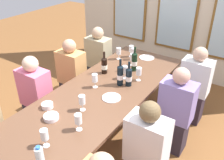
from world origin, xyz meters
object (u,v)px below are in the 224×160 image
at_px(wine_glass_10, 78,119).
at_px(wine_glass_9, 139,72).
at_px(wine_bottle_2, 134,61).
at_px(tasting_bowl_0, 47,106).
at_px(wine_glass_5, 132,58).
at_px(white_plate_1, 147,58).
at_px(water_bottle, 40,159).
at_px(wine_glass_3, 125,70).
at_px(wine_glass_8, 95,78).
at_px(wine_glass_4, 44,135).
at_px(seated_person_7, 146,153).
at_px(seated_person_5, 175,113).
at_px(seated_person_2, 98,61).
at_px(seated_person_4, 72,77).
at_px(wine_glass_0, 131,49).
at_px(wine_glass_6, 134,52).
at_px(white_plate_0, 111,98).
at_px(seated_person_3, 194,87).
at_px(wine_bottle_3, 129,77).
at_px(seated_person_6, 37,99).
at_px(wine_glass_2, 82,101).
at_px(dining_table, 101,96).
at_px(wine_glass_7, 119,51).
at_px(wine_bottle_1, 104,65).
at_px(wine_bottle_0, 120,75).

bearing_deg(wine_glass_10, wine_glass_9, 89.17).
xyz_separation_m(wine_bottle_2, tasting_bowl_0, (-0.34, -1.25, -0.10)).
bearing_deg(wine_glass_5, white_plate_1, 79.76).
bearing_deg(water_bottle, wine_glass_3, 97.78).
bearing_deg(wine_glass_8, wine_glass_4, -76.83).
relative_size(wine_glass_5, seated_person_7, 0.16).
bearing_deg(water_bottle, wine_glass_8, 108.40).
bearing_deg(seated_person_5, wine_glass_8, -159.71).
height_order(wine_glass_5, seated_person_5, seated_person_5).
relative_size(seated_person_2, seated_person_4, 1.00).
height_order(wine_glass_0, seated_person_4, seated_person_4).
xyz_separation_m(wine_glass_6, seated_person_2, (-0.66, 0.01, -0.33)).
bearing_deg(white_plate_0, seated_person_2, 132.56).
height_order(wine_glass_4, wine_glass_9, same).
bearing_deg(seated_person_3, wine_glass_4, -108.36).
xyz_separation_m(white_plate_0, wine_bottle_2, (-0.12, 0.73, 0.13)).
bearing_deg(wine_bottle_3, seated_person_6, -147.47).
distance_m(wine_glass_0, wine_glass_2, 1.46).
bearing_deg(seated_person_2, seated_person_5, -21.56).
height_order(wine_bottle_2, seated_person_2, seated_person_2).
xyz_separation_m(dining_table, wine_glass_8, (-0.12, 0.05, 0.18)).
bearing_deg(wine_glass_10, seated_person_2, 121.25).
relative_size(wine_bottle_2, wine_glass_7, 1.93).
xyz_separation_m(wine_glass_3, seated_person_7, (0.72, -0.80, -0.33)).
height_order(wine_bottle_2, seated_person_7, seated_person_7).
relative_size(wine_bottle_3, seated_person_4, 0.28).
bearing_deg(seated_person_7, wine_glass_9, 123.11).
relative_size(dining_table, wine_glass_10, 15.69).
xyz_separation_m(wine_bottle_1, wine_glass_5, (0.19, 0.40, 0.00)).
bearing_deg(wine_bottle_0, wine_glass_5, 104.61).
height_order(water_bottle, wine_glass_2, water_bottle).
xyz_separation_m(wine_glass_4, wine_glass_6, (-0.24, 1.94, -0.00)).
distance_m(tasting_bowl_0, wine_glass_4, 0.57).
xyz_separation_m(wine_glass_0, seated_person_3, (0.99, 0.01, -0.33)).
bearing_deg(wine_bottle_1, dining_table, -59.79).
height_order(wine_bottle_2, tasting_bowl_0, wine_bottle_2).
xyz_separation_m(wine_bottle_1, wine_glass_2, (0.28, -0.79, 0.00)).
distance_m(wine_bottle_3, seated_person_2, 1.24).
distance_m(wine_bottle_2, seated_person_5, 0.87).
bearing_deg(seated_person_6, wine_glass_9, 38.12).
distance_m(wine_glass_4, seated_person_3, 2.16).
relative_size(white_plate_1, wine_glass_8, 1.27).
relative_size(tasting_bowl_0, seated_person_4, 0.11).
height_order(wine_glass_8, seated_person_4, seated_person_4).
bearing_deg(wine_glass_9, wine_glass_3, -162.36).
bearing_deg(wine_bottle_3, wine_bottle_2, 109.87).
xyz_separation_m(wine_glass_2, wine_glass_5, (-0.09, 1.19, -0.00)).
bearing_deg(wine_glass_8, wine_bottle_0, 45.00).
bearing_deg(wine_bottle_3, wine_glass_9, 76.85).
xyz_separation_m(wine_bottle_3, seated_person_5, (0.60, 0.08, -0.33)).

